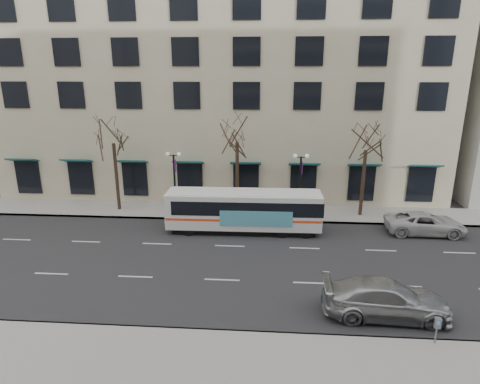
# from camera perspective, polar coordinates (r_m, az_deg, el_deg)

# --- Properties ---
(ground) EXTENTS (160.00, 160.00, 0.00)m
(ground) POSITION_cam_1_polar(r_m,az_deg,el_deg) (25.22, -1.97, -9.84)
(ground) COLOR black
(ground) RESTS_ON ground
(sidewalk_far) EXTENTS (80.00, 4.00, 0.15)m
(sidewalk_far) POSITION_cam_1_polar(r_m,az_deg,el_deg) (33.46, 8.21, -3.00)
(sidewalk_far) COLOR gray
(sidewalk_far) RESTS_ON ground
(building_hotel) EXTENTS (40.00, 20.00, 24.00)m
(building_hotel) POSITION_cam_1_polar(r_m,az_deg,el_deg) (43.65, -1.87, 17.68)
(building_hotel) COLOR tan
(building_hotel) RESTS_ON ground
(tree_far_left) EXTENTS (3.60, 3.60, 8.34)m
(tree_far_left) POSITION_cam_1_polar(r_m,az_deg,el_deg) (33.93, -17.69, 8.20)
(tree_far_left) COLOR black
(tree_far_left) RESTS_ON ground
(tree_far_mid) EXTENTS (3.60, 3.60, 8.55)m
(tree_far_mid) POSITION_cam_1_polar(r_m,az_deg,el_deg) (31.62, -0.42, 8.79)
(tree_far_mid) COLOR black
(tree_far_mid) RESTS_ON ground
(tree_far_right) EXTENTS (3.60, 3.60, 8.06)m
(tree_far_right) POSITION_cam_1_polar(r_m,az_deg,el_deg) (32.48, 17.61, 7.36)
(tree_far_right) COLOR black
(tree_far_right) RESTS_ON ground
(lamp_post_left) EXTENTS (1.22, 0.45, 5.21)m
(lamp_post_left) POSITION_cam_1_polar(r_m,az_deg,el_deg) (32.60, -9.27, 1.70)
(lamp_post_left) COLOR black
(lamp_post_left) RESTS_ON ground
(lamp_post_right) EXTENTS (1.22, 0.45, 5.21)m
(lamp_post_right) POSITION_cam_1_polar(r_m,az_deg,el_deg) (31.84, 8.54, 1.37)
(lamp_post_right) COLOR black
(lamp_post_right) RESTS_ON ground
(city_bus) EXTENTS (11.20, 2.60, 3.03)m
(city_bus) POSITION_cam_1_polar(r_m,az_deg,el_deg) (29.15, 0.68, -2.54)
(city_bus) COLOR silver
(city_bus) RESTS_ON ground
(silver_car) EXTENTS (6.08, 2.59, 1.75)m
(silver_car) POSITION_cam_1_polar(r_m,az_deg,el_deg) (21.00, 20.05, -14.09)
(silver_car) COLOR #A9ACB0
(silver_car) RESTS_ON ground
(white_pickup) EXTENTS (5.62, 2.72, 1.54)m
(white_pickup) POSITION_cam_1_polar(r_m,az_deg,el_deg) (32.00, 24.83, -4.05)
(white_pickup) COLOR #BABABA
(white_pickup) RESTS_ON ground
(pay_station) EXTENTS (0.29, 0.21, 1.21)m
(pay_station) POSITION_cam_1_polar(r_m,az_deg,el_deg) (19.66, 26.26, -16.62)
(pay_station) COLOR slate
(pay_station) RESTS_ON sidewalk_near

